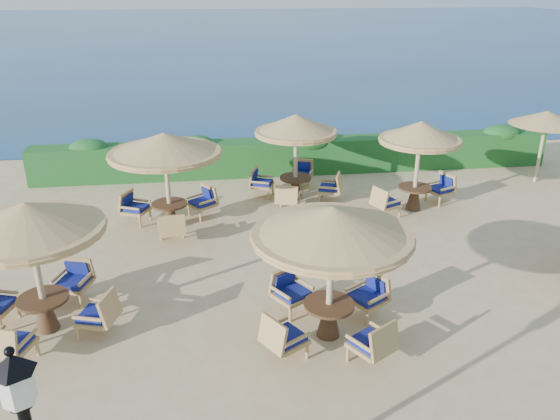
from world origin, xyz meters
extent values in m
plane|color=tan|center=(0.00, 0.00, 0.00)|extent=(120.00, 120.00, 0.00)
plane|color=navy|center=(0.00, 70.00, 0.00)|extent=(160.00, 160.00, 0.00)
cube|color=#174A1D|center=(0.00, 7.20, 0.60)|extent=(18.00, 0.90, 1.20)
cylinder|color=silver|center=(-4.80, -6.80, 2.98)|extent=(0.30, 0.30, 0.36)
cone|color=black|center=(-4.80, -6.80, 3.22)|extent=(0.40, 0.40, 0.18)
cylinder|color=#C3B189|center=(7.80, 5.20, 1.10)|extent=(0.10, 0.10, 2.20)
cone|color=#A07842|center=(7.80, 5.20, 2.18)|extent=(2.30, 2.30, 0.45)
cylinder|color=#C3B189|center=(-6.32, -1.48, 1.20)|extent=(0.12, 0.12, 2.40)
cone|color=#A07842|center=(-6.32, -1.48, 2.38)|extent=(2.72, 2.72, 0.55)
cylinder|color=#A07842|center=(-6.32, -1.48, 2.10)|extent=(2.67, 2.67, 0.14)
cylinder|color=#4C2F1B|center=(-6.32, -1.48, 0.68)|extent=(0.96, 0.96, 0.06)
cone|color=#4C2F1B|center=(-6.32, -1.48, 0.33)|extent=(0.44, 0.44, 0.64)
cylinder|color=#C3B189|center=(-0.96, -2.38, 1.20)|extent=(0.12, 0.12, 2.40)
cone|color=#A07842|center=(-0.96, -2.38, 2.38)|extent=(2.92, 2.92, 0.55)
cylinder|color=#A07842|center=(-0.96, -2.38, 2.10)|extent=(2.87, 2.87, 0.14)
cylinder|color=#4C2F1B|center=(-0.96, -2.38, 0.68)|extent=(0.96, 0.96, 0.06)
cone|color=#4C2F1B|center=(-0.96, -2.38, 0.33)|extent=(0.44, 0.44, 0.64)
cylinder|color=#C3B189|center=(-4.20, 3.06, 1.20)|extent=(0.12, 0.12, 2.40)
cone|color=#A07842|center=(-4.20, 3.06, 2.38)|extent=(2.98, 2.98, 0.55)
cylinder|color=#A07842|center=(-4.20, 3.06, 2.10)|extent=(2.92, 2.92, 0.14)
cylinder|color=#4C2F1B|center=(-4.20, 3.06, 0.68)|extent=(0.96, 0.96, 0.06)
cone|color=#4C2F1B|center=(-4.20, 3.06, 0.33)|extent=(0.44, 0.44, 0.64)
cylinder|color=#C3B189|center=(-0.47, 4.72, 1.20)|extent=(0.12, 0.12, 2.40)
cone|color=#A07842|center=(-0.47, 4.72, 2.38)|extent=(2.47, 2.47, 0.55)
cylinder|color=#A07842|center=(-0.47, 4.72, 2.10)|extent=(2.42, 2.42, 0.14)
cylinder|color=#4C2F1B|center=(-0.47, 4.72, 0.68)|extent=(0.96, 0.96, 0.06)
cone|color=#4C2F1B|center=(-0.47, 4.72, 0.33)|extent=(0.44, 0.44, 0.64)
cylinder|color=#C3B189|center=(2.86, 3.42, 1.20)|extent=(0.12, 0.12, 2.40)
cone|color=#A07842|center=(2.86, 3.42, 2.38)|extent=(2.33, 2.33, 0.55)
cylinder|color=#A07842|center=(2.86, 3.42, 2.10)|extent=(2.29, 2.29, 0.14)
cylinder|color=#4C2F1B|center=(2.86, 3.42, 0.68)|extent=(0.96, 0.96, 0.06)
cone|color=#4C2F1B|center=(2.86, 3.42, 0.33)|extent=(0.44, 0.44, 0.64)
camera|label=1|loc=(-3.01, -10.88, 6.25)|focal=35.00mm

